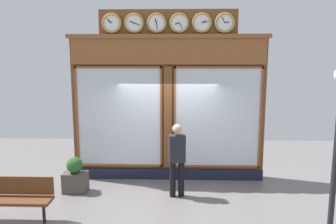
{
  "coord_description": "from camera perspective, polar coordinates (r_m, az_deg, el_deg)",
  "views": [
    {
      "loc": [
        -0.28,
        8.36,
        3.17
      ],
      "look_at": [
        0.0,
        0.0,
        1.78
      ],
      "focal_mm": 35.77,
      "sensor_mm": 36.0,
      "label": 1
    }
  ],
  "objects": [
    {
      "name": "planter_box",
      "position": [
        8.37,
        -15.5,
        -11.46
      ],
      "size": [
        0.56,
        0.36,
        0.47
      ],
      "primitive_type": "cube",
      "color": "#4C4742",
      "rests_on": "ground_plane"
    },
    {
      "name": "shop_facade",
      "position": [
        8.58,
        0.03,
        1.14
      ],
      "size": [
        5.0,
        0.42,
        4.31
      ],
      "color": "brown",
      "rests_on": "ground_plane"
    },
    {
      "name": "pedestrian",
      "position": [
        7.61,
        1.55,
        -7.7
      ],
      "size": [
        0.39,
        0.28,
        1.69
      ],
      "color": "black",
      "rests_on": "ground_plane"
    },
    {
      "name": "street_bench",
      "position": [
        7.26,
        -24.48,
        -12.87
      ],
      "size": [
        1.4,
        0.4,
        0.87
      ],
      "color": "#5B3319",
      "rests_on": "ground_plane"
    },
    {
      "name": "planter_shrub",
      "position": [
        8.23,
        -15.63,
        -8.7
      ],
      "size": [
        0.38,
        0.38,
        0.38
      ],
      "primitive_type": "sphere",
      "color": "#285623",
      "rests_on": "planter_box"
    }
  ]
}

